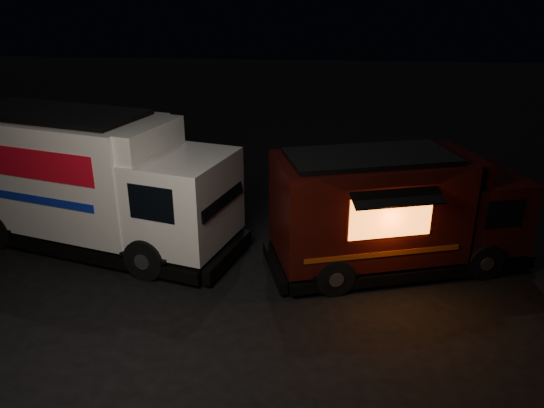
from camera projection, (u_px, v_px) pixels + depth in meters
The scene contains 3 objects.
ground at pixel (227, 281), 12.21m from camera, with size 80.00×80.00×0.00m, color black.
white_truck at pixel (94, 181), 13.40m from camera, with size 7.61×2.60×3.45m, color silver, non-canonical shape.
red_truck at pixel (399, 210), 12.41m from camera, with size 6.14×2.26×2.86m, color black, non-canonical shape.
Camera 1 is at (2.13, -10.46, 6.28)m, focal length 35.00 mm.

